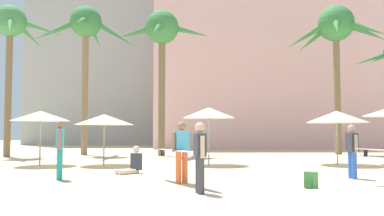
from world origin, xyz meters
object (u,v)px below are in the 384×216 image
at_px(person_mid_center, 133,164).
at_px(person_mid_left, 352,149).
at_px(cafe_umbrella_1, 104,120).
at_px(cafe_umbrella_3, 209,113).
at_px(person_far_right, 200,154).
at_px(palm_tree_far_right, 86,31).
at_px(cafe_umbrella_2, 337,117).
at_px(palm_tree_left, 162,35).
at_px(beach_towel, 343,191).
at_px(palm_tree_far_left, 10,31).
at_px(cafe_umbrella_5, 41,116).
at_px(person_near_right, 60,147).
at_px(person_near_left, 182,150).
at_px(backpack, 311,180).
at_px(palm_tree_center, 336,31).

bearing_deg(person_mid_center, person_mid_left, 124.37).
relative_size(cafe_umbrella_1, cafe_umbrella_3, 1.03).
xyz_separation_m(person_mid_center, person_far_right, (2.15, -4.54, 0.57)).
xyz_separation_m(palm_tree_far_right, cafe_umbrella_2, (12.81, -7.51, -5.62)).
bearing_deg(cafe_umbrella_1, palm_tree_left, 73.16).
relative_size(cafe_umbrella_3, person_mid_center, 2.63).
distance_m(beach_towel, person_mid_left, 3.00).
bearing_deg(person_far_right, palm_tree_far_left, 114.92).
bearing_deg(cafe_umbrella_3, person_mid_left, -51.64).
height_order(cafe_umbrella_5, person_near_right, cafe_umbrella_5).
distance_m(palm_tree_far_left, person_mid_left, 19.88).
distance_m(palm_tree_far_left, beach_towel, 20.80).
bearing_deg(palm_tree_far_right, person_near_right, -79.00).
height_order(person_mid_center, person_far_right, person_far_right).
distance_m(palm_tree_left, cafe_umbrella_1, 8.79).
height_order(person_far_right, person_mid_left, person_mid_left).
bearing_deg(palm_tree_far_right, cafe_umbrella_1, -70.16).
bearing_deg(palm_tree_far_left, palm_tree_left, 5.12).
distance_m(beach_towel, person_near_left, 4.26).
height_order(cafe_umbrella_5, person_near_left, cafe_umbrella_5).
bearing_deg(person_near_left, palm_tree_far_left, -168.54).
relative_size(palm_tree_left, person_mid_center, 9.23).
xyz_separation_m(cafe_umbrella_2, person_near_left, (-6.67, -6.29, -1.15)).
bearing_deg(person_mid_left, palm_tree_far_left, 138.39).
bearing_deg(person_far_right, backpack, 3.61).
bearing_deg(person_near_left, person_mid_left, 73.89).
height_order(cafe_umbrella_3, person_far_right, cafe_umbrella_3).
bearing_deg(person_near_right, person_mid_center, 29.02).
height_order(person_near_left, person_far_right, person_near_left).
distance_m(cafe_umbrella_1, cafe_umbrella_2, 10.06).
bearing_deg(backpack, cafe_umbrella_2, -151.62).
xyz_separation_m(palm_tree_far_left, person_near_right, (6.45, -11.17, -6.31)).
bearing_deg(cafe_umbrella_1, person_far_right, -64.25).
distance_m(palm_tree_center, cafe_umbrella_2, 10.49).
bearing_deg(cafe_umbrella_2, person_near_right, -152.60).
bearing_deg(person_near_left, beach_towel, 41.51).
bearing_deg(person_near_left, cafe_umbrella_3, 141.83).
relative_size(palm_tree_left, palm_tree_far_right, 0.94).
xyz_separation_m(cafe_umbrella_2, cafe_umbrella_5, (-12.74, -0.22, 0.02)).
bearing_deg(palm_tree_center, person_mid_left, -109.00).
height_order(palm_tree_far_right, cafe_umbrella_5, palm_tree_far_right).
bearing_deg(backpack, person_far_right, -20.70).
bearing_deg(person_mid_center, palm_tree_far_left, -90.48).
bearing_deg(person_mid_left, person_near_right, 175.27).
distance_m(backpack, person_near_left, 3.49).
height_order(cafe_umbrella_2, person_mid_center, cafe_umbrella_2).
bearing_deg(palm_tree_center, cafe_umbrella_3, -136.95).
bearing_deg(person_near_right, cafe_umbrella_3, 34.53).
bearing_deg(cafe_umbrella_5, beach_towel, -36.95).
height_order(palm_tree_left, palm_tree_center, palm_tree_center).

